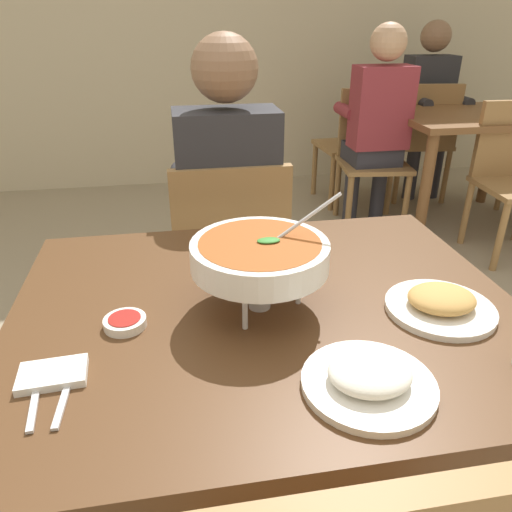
{
  "coord_description": "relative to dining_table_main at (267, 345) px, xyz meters",
  "views": [
    {
      "loc": [
        -0.19,
        -0.94,
        1.37
      ],
      "look_at": [
        0.0,
        0.15,
        0.81
      ],
      "focal_mm": 34.5,
      "sensor_mm": 36.0,
      "label": 1
    }
  ],
  "objects": [
    {
      "name": "fork_utensil",
      "position": [
        -0.45,
        -0.23,
        0.12
      ],
      "size": [
        0.03,
        0.17,
        0.01
      ],
      "primitive_type": "cube",
      "rotation": [
        0.0,
        0.0,
        0.1
      ],
      "color": "silver",
      "rests_on": "dining_table_main"
    },
    {
      "name": "napkin_folded",
      "position": [
        -0.43,
        -0.18,
        0.12
      ],
      "size": [
        0.13,
        0.09,
        0.02
      ],
      "primitive_type": "cube",
      "rotation": [
        0.0,
        0.0,
        0.07
      ],
      "color": "white",
      "rests_on": "dining_table_main"
    },
    {
      "name": "spoon_utensil",
      "position": [
        -0.4,
        -0.23,
        0.12
      ],
      "size": [
        0.02,
        0.17,
        0.01
      ],
      "primitive_type": "cube",
      "rotation": [
        0.0,
        0.0,
        -0.04
      ],
      "color": "silver",
      "rests_on": "dining_table_main"
    },
    {
      "name": "curry_bowl",
      "position": [
        -0.02,
        -0.01,
        0.24
      ],
      "size": [
        0.33,
        0.3,
        0.26
      ],
      "color": "silver",
      "rests_on": "dining_table_main"
    },
    {
      "name": "dining_table_main",
      "position": [
        0.0,
        0.0,
        0.0
      ],
      "size": [
        1.15,
        0.93,
        0.76
      ],
      "color": "#51331C",
      "rests_on": "ground_plane"
    },
    {
      "name": "chair_bg_right",
      "position": [
        1.71,
        2.56,
        -0.14
      ],
      "size": [
        0.5,
        0.5,
        0.9
      ],
      "color": "olive",
      "rests_on": "ground_plane"
    },
    {
      "name": "patron_bg_left",
      "position": [
        1.13,
        2.1,
        0.1
      ],
      "size": [
        0.4,
        0.45,
        1.31
      ],
      "color": "#2D2D38",
      "rests_on": "ground_plane"
    },
    {
      "name": "appetizer_plate",
      "position": [
        0.37,
        -0.09,
        0.14
      ],
      "size": [
        0.24,
        0.24,
        0.06
      ],
      "color": "white",
      "rests_on": "dining_table_main"
    },
    {
      "name": "rice_plate",
      "position": [
        0.12,
        -0.3,
        0.14
      ],
      "size": [
        0.24,
        0.24,
        0.06
      ],
      "color": "white",
      "rests_on": "dining_table_main"
    },
    {
      "name": "diner_main",
      "position": [
        0.0,
        0.78,
        0.1
      ],
      "size": [
        0.4,
        0.45,
        1.31
      ],
      "color": "#2D2D38",
      "rests_on": "ground_plane"
    },
    {
      "name": "dining_table_far",
      "position": [
        1.78,
        2.07,
        -0.02
      ],
      "size": [
        1.0,
        0.8,
        0.76
      ],
      "color": "brown",
      "rests_on": "ground_plane"
    },
    {
      "name": "sauce_dish",
      "position": [
        -0.31,
        -0.03,
        0.13
      ],
      "size": [
        0.09,
        0.09,
        0.02
      ],
      "color": "white",
      "rests_on": "dining_table_main"
    },
    {
      "name": "chair_bg_corner",
      "position": [
        1.24,
        2.65,
        -0.14
      ],
      "size": [
        0.47,
        0.47,
        0.9
      ],
      "color": "olive",
      "rests_on": "ground_plane"
    },
    {
      "name": "chair_diner_main",
      "position": [
        -0.0,
        0.75,
        -0.14
      ],
      "size": [
        0.44,
        0.44,
        0.9
      ],
      "color": "olive",
      "rests_on": "ground_plane"
    },
    {
      "name": "patron_bg_right",
      "position": [
        1.78,
        2.67,
        0.1
      ],
      "size": [
        0.4,
        0.45,
        1.31
      ],
      "color": "#2D2D38",
      "rests_on": "ground_plane"
    },
    {
      "name": "chair_bg_left",
      "position": [
        1.16,
        2.21,
        -0.14
      ],
      "size": [
        0.49,
        0.49,
        0.9
      ],
      "color": "olive",
      "rests_on": "ground_plane"
    }
  ]
}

